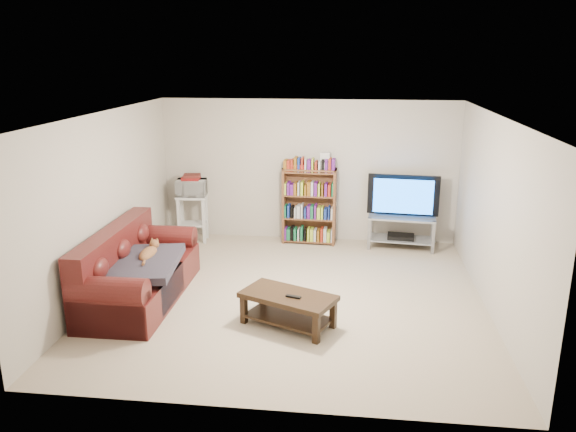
# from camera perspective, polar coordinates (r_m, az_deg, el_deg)

# --- Properties ---
(floor) EXTENTS (5.00, 5.00, 0.00)m
(floor) POSITION_cam_1_polar(r_m,az_deg,el_deg) (7.56, 0.40, -8.16)
(floor) COLOR #C5B092
(floor) RESTS_ON ground
(ceiling) EXTENTS (5.00, 5.00, 0.00)m
(ceiling) POSITION_cam_1_polar(r_m,az_deg,el_deg) (6.93, 0.44, 10.23)
(ceiling) COLOR white
(ceiling) RESTS_ON ground
(wall_back) EXTENTS (5.00, 0.00, 5.00)m
(wall_back) POSITION_cam_1_polar(r_m,az_deg,el_deg) (9.58, 2.07, 4.60)
(wall_back) COLOR beige
(wall_back) RESTS_ON ground
(wall_front) EXTENTS (5.00, 0.00, 5.00)m
(wall_front) POSITION_cam_1_polar(r_m,az_deg,el_deg) (4.81, -2.88, -7.29)
(wall_front) COLOR beige
(wall_front) RESTS_ON ground
(wall_left) EXTENTS (0.00, 5.00, 5.00)m
(wall_left) POSITION_cam_1_polar(r_m,az_deg,el_deg) (7.82, -18.10, 1.17)
(wall_left) COLOR beige
(wall_left) RESTS_ON ground
(wall_right) EXTENTS (0.00, 5.00, 5.00)m
(wall_right) POSITION_cam_1_polar(r_m,az_deg,el_deg) (7.33, 20.25, -0.02)
(wall_right) COLOR beige
(wall_right) RESTS_ON ground
(sofa) EXTENTS (0.97, 2.22, 0.95)m
(sofa) POSITION_cam_1_polar(r_m,az_deg,el_deg) (7.65, -15.33, -5.81)
(sofa) COLOR #4E1514
(sofa) RESTS_ON floor
(blanket) EXTENTS (0.95, 1.18, 0.19)m
(blanket) POSITION_cam_1_polar(r_m,az_deg,el_deg) (7.37, -14.53, -4.73)
(blanket) COLOR #322E3A
(blanket) RESTS_ON sofa
(cat) EXTENTS (0.24, 0.61, 0.18)m
(cat) POSITION_cam_1_polar(r_m,az_deg,el_deg) (7.53, -14.02, -3.76)
(cat) COLOR brown
(cat) RESTS_ON sofa
(coffee_table) EXTENTS (1.22, 0.94, 0.40)m
(coffee_table) POSITION_cam_1_polar(r_m,az_deg,el_deg) (6.70, 0.02, -8.90)
(coffee_table) COLOR black
(coffee_table) RESTS_ON floor
(remote) EXTENTS (0.19, 0.09, 0.02)m
(remote) POSITION_cam_1_polar(r_m,az_deg,el_deg) (6.56, 0.55, -8.19)
(remote) COLOR black
(remote) RESTS_ON coffee_table
(tv_stand) EXTENTS (1.13, 0.59, 0.54)m
(tv_stand) POSITION_cam_1_polar(r_m,az_deg,el_deg) (9.47, 11.44, -1.06)
(tv_stand) COLOR #999EA3
(tv_stand) RESTS_ON floor
(television) EXTENTS (1.18, 0.26, 0.67)m
(television) POSITION_cam_1_polar(r_m,az_deg,el_deg) (9.34, 11.62, 1.95)
(television) COLOR black
(television) RESTS_ON tv_stand
(dvd_player) EXTENTS (0.46, 0.34, 0.06)m
(dvd_player) POSITION_cam_1_polar(r_m,az_deg,el_deg) (9.53, 11.38, -2.07)
(dvd_player) COLOR black
(dvd_player) RESTS_ON tv_stand
(bookshelf) EXTENTS (0.91, 0.32, 1.29)m
(bookshelf) POSITION_cam_1_polar(r_m,az_deg,el_deg) (9.45, 2.17, 1.13)
(bookshelf) COLOR brown
(bookshelf) RESTS_ON floor
(shelf_clutter) EXTENTS (0.66, 0.21, 0.28)m
(shelf_clutter) POSITION_cam_1_polar(r_m,az_deg,el_deg) (9.29, 2.83, 5.48)
(shelf_clutter) COLOR silver
(shelf_clutter) RESTS_ON bookshelf
(microwave_stand) EXTENTS (0.54, 0.42, 0.80)m
(microwave_stand) POSITION_cam_1_polar(r_m,az_deg,el_deg) (9.73, -9.67, 0.42)
(microwave_stand) COLOR silver
(microwave_stand) RESTS_ON floor
(microwave) EXTENTS (0.53, 0.39, 0.27)m
(microwave) POSITION_cam_1_polar(r_m,az_deg,el_deg) (9.63, -9.79, 2.86)
(microwave) COLOR silver
(microwave) RESTS_ON microwave_stand
(game_boxes) EXTENTS (0.32, 0.28, 0.05)m
(game_boxes) POSITION_cam_1_polar(r_m,az_deg,el_deg) (9.59, -9.84, 3.80)
(game_boxes) COLOR maroon
(game_boxes) RESTS_ON microwave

